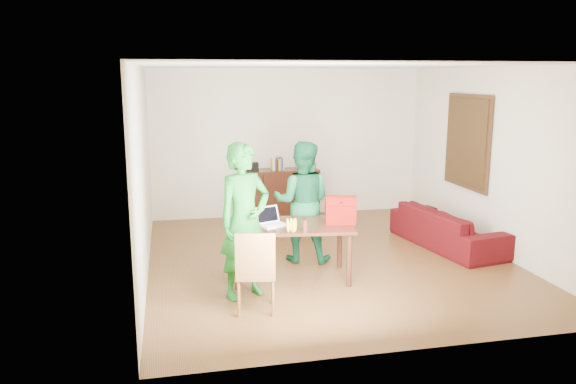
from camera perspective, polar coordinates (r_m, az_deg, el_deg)
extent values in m
cube|color=#492712|center=(8.09, 4.13, -7.21)|extent=(5.00, 5.50, 0.10)
cube|color=white|center=(7.65, 4.45, 13.04)|extent=(5.00, 5.50, 0.10)
cube|color=beige|center=(10.44, -0.06, 5.03)|extent=(5.00, 0.10, 2.70)
cube|color=beige|center=(5.18, 13.04, -2.27)|extent=(5.00, 0.10, 2.70)
cube|color=beige|center=(7.45, -14.91, 1.89)|extent=(0.10, 5.50, 2.70)
cube|color=beige|center=(8.81, 20.43, 3.03)|extent=(0.10, 5.50, 2.70)
cube|color=#3F2614|center=(9.33, 17.76, 4.90)|extent=(0.04, 1.28, 1.48)
cube|color=#492916|center=(9.32, 17.60, 4.90)|extent=(0.01, 1.18, 1.36)
cube|color=black|center=(10.26, -0.81, -0.18)|extent=(1.40, 0.45, 0.90)
cube|color=black|center=(10.08, -3.61, 2.59)|extent=(0.20, 0.14, 0.14)
cube|color=silver|center=(10.27, 1.65, 2.77)|extent=(0.24, 0.22, 0.14)
ellipsoid|color=#1A49AC|center=(10.25, 1.65, 3.36)|extent=(0.14, 0.14, 0.07)
cube|color=black|center=(7.15, 0.34, -3.44)|extent=(1.64, 1.06, 0.04)
cylinder|color=black|center=(6.90, -5.18, -7.20)|extent=(0.07, 0.07, 0.68)
cylinder|color=black|center=(7.01, 6.23, -6.90)|extent=(0.07, 0.07, 0.68)
cylinder|color=black|center=(7.57, -5.11, -5.46)|extent=(0.07, 0.07, 0.68)
cylinder|color=black|center=(7.67, 5.27, -5.23)|extent=(0.07, 0.07, 0.68)
cube|color=brown|center=(6.26, -3.29, -8.23)|extent=(0.49, 0.48, 0.05)
cube|color=brown|center=(6.00, -3.35, -6.47)|extent=(0.43, 0.10, 0.49)
imported|color=#15621C|center=(6.54, -4.45, -2.96)|extent=(0.79, 0.68, 1.84)
imported|color=#12552E|center=(7.82, 1.46, -1.00)|extent=(0.99, 0.88, 1.70)
cube|color=white|center=(7.07, -1.48, -3.38)|extent=(0.38, 0.32, 0.02)
cube|color=black|center=(7.04, -1.48, -2.48)|extent=(0.33, 0.19, 0.20)
cylinder|color=#521C12|center=(6.78, 1.75, -3.40)|extent=(0.06, 0.06, 0.17)
cube|color=maroon|center=(7.19, 5.35, -2.07)|extent=(0.43, 0.30, 0.28)
imported|color=#3E0813|center=(8.92, 15.87, -3.52)|extent=(1.11, 2.11, 0.59)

